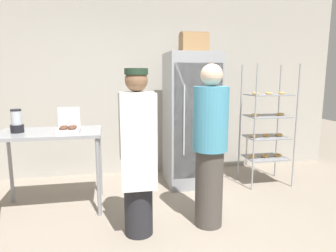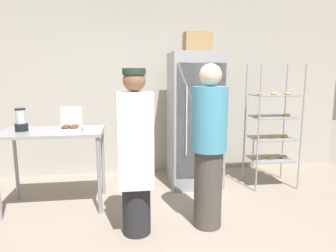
{
  "view_description": "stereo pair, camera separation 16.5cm",
  "coord_description": "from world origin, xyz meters",
  "px_view_note": "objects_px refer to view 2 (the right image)",
  "views": [
    {
      "loc": [
        -0.58,
        -2.43,
        1.57
      ],
      "look_at": [
        0.04,
        0.72,
        1.02
      ],
      "focal_mm": 32.0,
      "sensor_mm": 36.0,
      "label": 1
    },
    {
      "loc": [
        -0.42,
        -2.46,
        1.57
      ],
      "look_at": [
        0.04,
        0.72,
        1.02
      ],
      "focal_mm": 32.0,
      "sensor_mm": 36.0,
      "label": 2
    }
  ],
  "objects_px": {
    "refrigerator": "(195,120)",
    "donut_box": "(70,128)",
    "baking_rack": "(272,128)",
    "cardboard_storage_box": "(197,42)",
    "blender_pitcher": "(21,121)",
    "person_customer": "(209,146)",
    "person_baker": "(136,151)"
  },
  "relations": [
    {
      "from": "baking_rack",
      "to": "blender_pitcher",
      "type": "bearing_deg",
      "value": -174.54
    },
    {
      "from": "person_customer",
      "to": "person_baker",
      "type": "bearing_deg",
      "value": -176.57
    },
    {
      "from": "blender_pitcher",
      "to": "person_baker",
      "type": "distance_m",
      "value": 1.5
    },
    {
      "from": "donut_box",
      "to": "person_customer",
      "type": "bearing_deg",
      "value": -22.09
    },
    {
      "from": "person_baker",
      "to": "baking_rack",
      "type": "bearing_deg",
      "value": 29.04
    },
    {
      "from": "refrigerator",
      "to": "donut_box",
      "type": "distance_m",
      "value": 1.73
    },
    {
      "from": "refrigerator",
      "to": "blender_pitcher",
      "type": "bearing_deg",
      "value": -166.2
    },
    {
      "from": "donut_box",
      "to": "person_customer",
      "type": "distance_m",
      "value": 1.56
    },
    {
      "from": "baking_rack",
      "to": "person_baker",
      "type": "height_order",
      "value": "baking_rack"
    },
    {
      "from": "donut_box",
      "to": "person_customer",
      "type": "relative_size",
      "value": 0.17
    },
    {
      "from": "person_customer",
      "to": "baking_rack",
      "type": "bearing_deg",
      "value": 40.6
    },
    {
      "from": "donut_box",
      "to": "blender_pitcher",
      "type": "xyz_separation_m",
      "value": [
        -0.57,
        0.15,
        0.07
      ]
    },
    {
      "from": "blender_pitcher",
      "to": "donut_box",
      "type": "bearing_deg",
      "value": -14.38
    },
    {
      "from": "donut_box",
      "to": "person_baker",
      "type": "distance_m",
      "value": 0.96
    },
    {
      "from": "baking_rack",
      "to": "cardboard_storage_box",
      "type": "height_order",
      "value": "cardboard_storage_box"
    },
    {
      "from": "refrigerator",
      "to": "person_customer",
      "type": "distance_m",
      "value": 1.27
    },
    {
      "from": "person_customer",
      "to": "donut_box",
      "type": "bearing_deg",
      "value": 157.91
    },
    {
      "from": "person_customer",
      "to": "refrigerator",
      "type": "bearing_deg",
      "value": 83.26
    },
    {
      "from": "person_baker",
      "to": "donut_box",
      "type": "bearing_deg",
      "value": 138.21
    },
    {
      "from": "donut_box",
      "to": "blender_pitcher",
      "type": "bearing_deg",
      "value": 165.62
    },
    {
      "from": "blender_pitcher",
      "to": "cardboard_storage_box",
      "type": "relative_size",
      "value": 0.72
    },
    {
      "from": "refrigerator",
      "to": "cardboard_storage_box",
      "type": "height_order",
      "value": "cardboard_storage_box"
    },
    {
      "from": "baking_rack",
      "to": "person_baker",
      "type": "bearing_deg",
      "value": -150.96
    },
    {
      "from": "refrigerator",
      "to": "person_customer",
      "type": "height_order",
      "value": "refrigerator"
    },
    {
      "from": "refrigerator",
      "to": "blender_pitcher",
      "type": "xyz_separation_m",
      "value": [
        -2.16,
        -0.53,
        0.11
      ]
    },
    {
      "from": "baking_rack",
      "to": "cardboard_storage_box",
      "type": "distance_m",
      "value": 1.58
    },
    {
      "from": "donut_box",
      "to": "person_baker",
      "type": "relative_size",
      "value": 0.17
    },
    {
      "from": "refrigerator",
      "to": "baking_rack",
      "type": "height_order",
      "value": "refrigerator"
    },
    {
      "from": "donut_box",
      "to": "cardboard_storage_box",
      "type": "bearing_deg",
      "value": 20.44
    },
    {
      "from": "donut_box",
      "to": "cardboard_storage_box",
      "type": "height_order",
      "value": "cardboard_storage_box"
    },
    {
      "from": "cardboard_storage_box",
      "to": "person_customer",
      "type": "xyz_separation_m",
      "value": [
        -0.15,
        -1.18,
        -1.14
      ]
    },
    {
      "from": "baking_rack",
      "to": "person_customer",
      "type": "xyz_separation_m",
      "value": [
        -1.21,
        -1.04,
        0.02
      ]
    }
  ]
}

